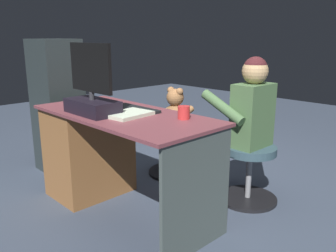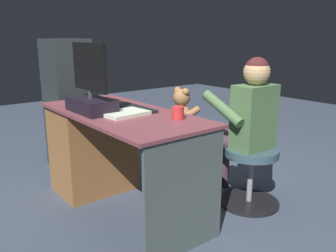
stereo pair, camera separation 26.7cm
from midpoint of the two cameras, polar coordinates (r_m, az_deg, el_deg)
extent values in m
plane|color=#3E495C|center=(3.00, 2.45, -11.02)|extent=(10.00, 10.00, 0.00)
cube|color=brown|center=(2.52, -4.56, 1.98)|extent=(1.45, 0.66, 0.02)
cube|color=#986135|center=(3.02, -9.54, -3.55)|extent=(0.46, 0.61, 0.74)
cube|color=#4A5551|center=(2.12, 6.49, -11.34)|extent=(0.02, 0.59, 0.74)
cube|color=black|center=(2.53, -9.40, 3.30)|extent=(0.42, 0.22, 0.10)
cylinder|color=#333338|center=(2.52, -9.47, 5.03)|extent=(0.04, 0.04, 0.06)
cube|color=black|center=(2.50, -9.66, 9.39)|extent=(0.46, 0.02, 0.33)
cube|color=black|center=(2.50, -9.37, 9.41)|extent=(0.43, 0.00, 0.30)
cube|color=black|center=(2.60, -2.62, 2.86)|extent=(0.42, 0.14, 0.02)
ellipsoid|color=#2D232C|center=(2.87, -6.23, 4.05)|extent=(0.06, 0.10, 0.04)
cylinder|color=red|center=(2.29, 4.95, 2.11)|extent=(0.08, 0.08, 0.09)
cube|color=black|center=(2.80, -10.70, 3.47)|extent=(0.07, 0.16, 0.02)
cube|color=silver|center=(2.42, -3.89, 2.04)|extent=(0.25, 0.32, 0.02)
cylinder|color=black|center=(3.43, 4.33, -7.48)|extent=(0.50, 0.50, 0.03)
cylinder|color=gray|center=(3.36, 4.39, -4.34)|extent=(0.04, 0.04, 0.37)
cylinder|color=navy|center=(3.30, 4.46, -0.79)|extent=(0.39, 0.39, 0.06)
ellipsoid|color=#9F6B41|center=(3.27, 4.51, 1.58)|extent=(0.21, 0.18, 0.22)
sphere|color=#9F6B41|center=(3.23, 4.57, 4.59)|extent=(0.16, 0.16, 0.16)
sphere|color=beige|center=(3.28, 5.44, 4.50)|extent=(0.06, 0.06, 0.06)
sphere|color=#9F6B41|center=(3.18, 5.28, 5.51)|extent=(0.07, 0.07, 0.07)
sphere|color=#9F6B41|center=(3.26, 3.92, 5.76)|extent=(0.07, 0.07, 0.07)
cylinder|color=#9F6B41|center=(3.21, 6.29, 2.11)|extent=(0.06, 0.17, 0.11)
cylinder|color=#9F6B41|center=(3.36, 3.80, 2.71)|extent=(0.06, 0.17, 0.11)
cylinder|color=#9F6B41|center=(3.32, 6.63, 0.44)|extent=(0.07, 0.13, 0.07)
cylinder|color=#9F6B41|center=(3.40, 5.33, 0.79)|extent=(0.07, 0.13, 0.07)
cylinder|color=black|center=(2.95, 15.54, -11.82)|extent=(0.47, 0.47, 0.03)
cylinder|color=gray|center=(2.87, 15.81, -8.25)|extent=(0.04, 0.04, 0.37)
cylinder|color=#344E59|center=(2.79, 16.11, -4.16)|extent=(0.40, 0.40, 0.06)
cube|color=#4E7045|center=(2.72, 16.50, 1.31)|extent=(0.20, 0.32, 0.49)
sphere|color=tan|center=(2.67, 17.01, 8.32)|extent=(0.19, 0.19, 0.19)
sphere|color=#4B1E22|center=(2.67, 17.04, 8.74)|extent=(0.18, 0.18, 0.18)
cylinder|color=#4E7045|center=(2.63, 11.72, 2.78)|extent=(0.39, 0.08, 0.23)
cylinder|color=#4E7045|center=(2.94, 16.62, 3.70)|extent=(0.39, 0.08, 0.23)
cylinder|color=#44303B|center=(2.81, 12.19, -2.73)|extent=(0.36, 0.12, 0.11)
cylinder|color=#44303B|center=(3.00, 9.29, -6.52)|extent=(0.10, 0.10, 0.46)
cylinder|color=#44303B|center=(2.94, 14.34, -2.06)|extent=(0.36, 0.12, 0.11)
cylinder|color=#44303B|center=(3.12, 11.45, -5.74)|extent=(0.10, 0.10, 0.46)
cube|color=#283132|center=(3.56, -13.76, 3.34)|extent=(0.44, 0.36, 1.26)
camera|label=1|loc=(0.13, -87.18, 0.72)|focal=37.64mm
camera|label=2|loc=(0.13, 92.82, -0.72)|focal=37.64mm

